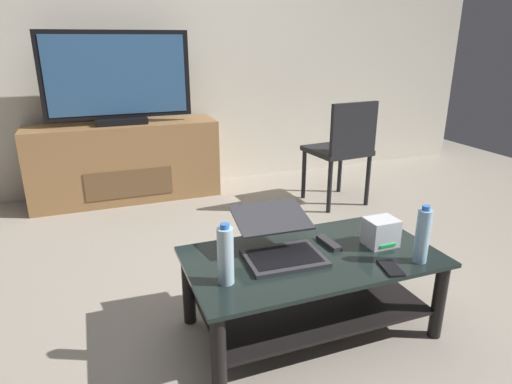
# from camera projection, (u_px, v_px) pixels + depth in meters

# --- Properties ---
(ground_plane) EXTENTS (7.68, 7.68, 0.00)m
(ground_plane) POSITION_uv_depth(u_px,v_px,m) (256.00, 296.00, 2.39)
(ground_plane) COLOR #9E9384
(back_wall) EXTENTS (6.40, 0.12, 2.80)m
(back_wall) POSITION_uv_depth(u_px,v_px,m) (168.00, 29.00, 3.85)
(back_wall) COLOR beige
(back_wall) RESTS_ON ground
(coffee_table) EXTENTS (1.14, 0.61, 0.39)m
(coffee_table) POSITION_uv_depth(u_px,v_px,m) (311.00, 279.00, 2.04)
(coffee_table) COLOR black
(coffee_table) RESTS_ON ground
(media_cabinet) EXTENTS (1.54, 0.42, 0.66)m
(media_cabinet) POSITION_uv_depth(u_px,v_px,m) (126.00, 162.00, 3.75)
(media_cabinet) COLOR olive
(media_cabinet) RESTS_ON ground
(television) EXTENTS (1.15, 0.20, 0.73)m
(television) POSITION_uv_depth(u_px,v_px,m) (118.00, 80.00, 3.51)
(television) COLOR black
(television) RESTS_ON media_cabinet
(dining_chair) EXTENTS (0.48, 0.48, 0.86)m
(dining_chair) POSITION_uv_depth(u_px,v_px,m) (343.00, 147.00, 3.56)
(dining_chair) COLOR black
(dining_chair) RESTS_ON ground
(laptop) EXTENTS (0.36, 0.43, 0.18)m
(laptop) POSITION_uv_depth(u_px,v_px,m) (278.00, 241.00, 1.99)
(laptop) COLOR #333338
(laptop) RESTS_ON coffee_table
(router_box) EXTENTS (0.14, 0.12, 0.13)m
(router_box) POSITION_uv_depth(u_px,v_px,m) (381.00, 232.00, 2.08)
(router_box) COLOR silver
(router_box) RESTS_ON coffee_table
(water_bottle_near) EXTENTS (0.06, 0.06, 0.26)m
(water_bottle_near) POSITION_uv_depth(u_px,v_px,m) (422.00, 236.00, 1.90)
(water_bottle_near) COLOR #99C6E5
(water_bottle_near) RESTS_ON coffee_table
(water_bottle_far) EXTENTS (0.07, 0.07, 0.26)m
(water_bottle_far) POSITION_uv_depth(u_px,v_px,m) (226.00, 255.00, 1.73)
(water_bottle_far) COLOR silver
(water_bottle_far) RESTS_ON coffee_table
(cell_phone) EXTENTS (0.10, 0.15, 0.01)m
(cell_phone) POSITION_uv_depth(u_px,v_px,m) (391.00, 268.00, 1.87)
(cell_phone) COLOR black
(cell_phone) RESTS_ON coffee_table
(tv_remote) EXTENTS (0.05, 0.16, 0.02)m
(tv_remote) POSITION_uv_depth(u_px,v_px,m) (329.00, 243.00, 2.09)
(tv_remote) COLOR #2D2D30
(tv_remote) RESTS_ON coffee_table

